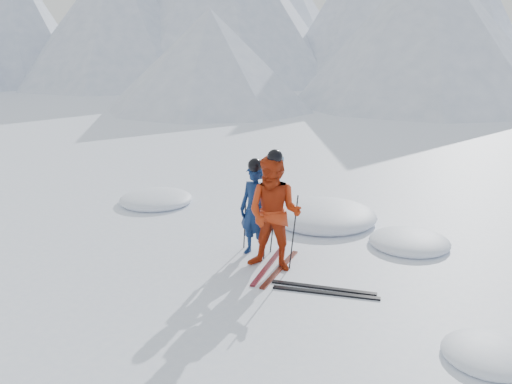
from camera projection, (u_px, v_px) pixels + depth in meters
The scene contains 12 objects.
ground at pixel (321, 272), 9.36m from camera, with size 160.00×160.00×0.00m, color white.
skier_blue at pixel (255, 210), 9.89m from camera, with size 0.63×0.41×1.72m, color #0C214D.
skier_red at pixel (274, 214), 9.23m from camera, with size 0.98×0.76×2.02m, color #B32E0E.
pole_blue_left at pixel (245, 220), 10.24m from camera, with size 0.02×0.02×1.15m, color black.
pole_blue_right at pixel (273, 223), 10.07m from camera, with size 0.02×0.02×1.15m, color black.
pole_red_left at pixel (265, 225), 9.67m from camera, with size 0.02×0.02×1.34m, color black.
pole_red_right at pixel (294, 232), 9.31m from camera, with size 0.02×0.02×1.34m, color black.
ski_worn_left at pixel (268, 266), 9.56m from camera, with size 0.09×1.70×0.03m, color black.
ski_worn_right at pixel (280, 269), 9.45m from camera, with size 0.09×1.70×0.03m, color black.
ski_loose_a at pixel (323, 288), 8.73m from camera, with size 0.09×1.70×0.03m, color black.
ski_loose_b at pixel (326, 293), 8.56m from camera, with size 0.09×1.70×0.03m, color black.
snow_lumps at pixel (298, 225), 11.73m from camera, with size 9.43×5.79×0.52m.
Camera 1 is at (3.14, -8.11, 3.89)m, focal length 38.00 mm.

